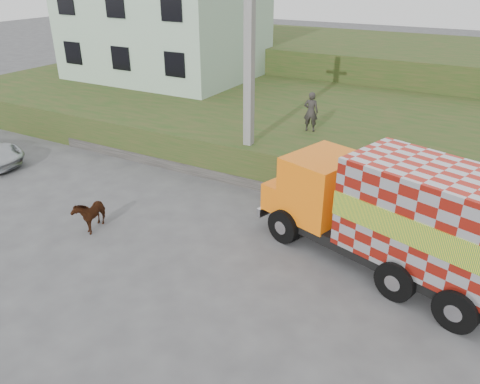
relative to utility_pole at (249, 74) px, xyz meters
The scene contains 9 objects.
ground 6.23m from the utility_pole, 77.74° to the right, with size 120.00×120.00×0.00m, color #474749.
embankment 6.42m from the utility_pole, 79.51° to the left, with size 40.00×12.00×1.50m, color #234918.
embankment_far 17.62m from the utility_pole, 86.71° to the left, with size 40.00×12.00×3.00m, color #234918.
retaining_strip 4.02m from the utility_pole, 158.20° to the right, with size 16.00×0.50×0.40m, color #595651.
building 13.07m from the utility_pole, 139.97° to the left, with size 10.00×8.00×6.00m, color #ABC9AD.
utility_pole is the anchor object (origin of this frame).
cargo_truck 7.29m from the utility_pole, 27.49° to the right, with size 7.53×4.30×3.20m.
cow 7.10m from the utility_pole, 115.19° to the right, with size 0.57×1.26×1.06m, color black.
pedestrian 3.44m from the utility_pole, 61.32° to the left, with size 0.58×0.38×1.58m, color #2A2725.
Camera 1 is at (6.75, -9.90, 7.50)m, focal length 35.00 mm.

